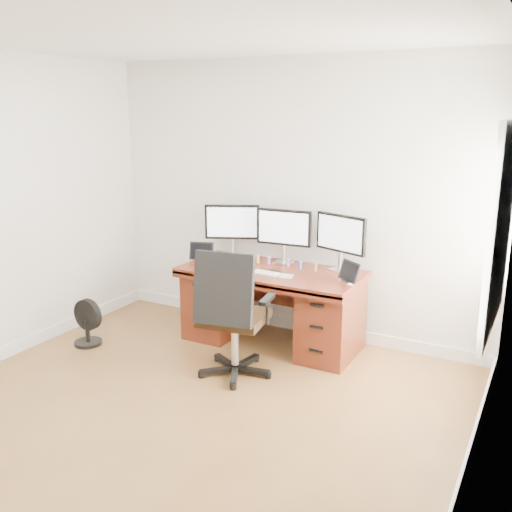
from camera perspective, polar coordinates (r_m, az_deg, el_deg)
The scene contains 21 objects.
ground at distance 4.26m, azimuth -10.03°, elevation -17.10°, with size 4.50×4.50×0.00m, color brown.
back_wall at distance 5.62m, azimuth 3.63°, elevation 5.64°, with size 4.00×0.10×2.70m, color white.
right_wall at distance 3.05m, azimuth 21.20°, elevation -2.90°, with size 0.10×4.50×2.70m.
desk at distance 5.49m, azimuth 1.64°, elevation -4.78°, with size 1.70×0.80×0.75m.
office_chair at distance 4.83m, azimuth -2.36°, elevation -7.94°, with size 0.68×0.68×1.13m.
floor_fan at distance 5.75m, azimuth -16.56°, elevation -6.44°, with size 0.31×0.26×0.45m.
monitor_left at distance 5.78m, azimuth -2.41°, elevation 3.24°, with size 0.51×0.26×0.53m.
monitor_center at distance 5.51m, azimuth 2.80°, elevation 2.68°, with size 0.55×0.15×0.53m.
monitor_right at distance 5.29m, azimuth 8.47°, elevation 2.04°, with size 0.53×0.21×0.53m.
tablet_left at distance 5.66m, azimuth -5.53°, elevation 0.34°, with size 0.25×0.14×0.19m.
tablet_right at distance 5.00m, azimuth 9.26°, elevation -1.70°, with size 0.24×0.19×0.19m.
keyboard at distance 5.21m, azimuth 1.02°, elevation -1.72°, with size 0.26×0.11×0.01m, color white.
trackpad at distance 5.13m, azimuth 3.06°, elevation -2.03°, with size 0.12×0.12×0.01m, color silver.
drawing_tablet at distance 5.32m, azimuth -2.33°, elevation -1.43°, with size 0.20×0.13×0.01m, color black.
phone at distance 5.28m, azimuth 1.69°, elevation -1.54°, with size 0.13×0.06×0.01m, color black.
figurine_orange at distance 5.64m, azimuth -1.08°, elevation -0.07°, with size 0.03×0.03×0.08m.
figurine_yellow at distance 5.57m, azimuth 0.22°, elevation -0.25°, with size 0.03×0.03×0.08m.
figurine_purple at distance 5.52m, azimuth 1.27°, elevation -0.39°, with size 0.03×0.03×0.08m.
figurine_pink at distance 5.43m, azimuth 3.25°, elevation -0.66°, with size 0.03×0.03×0.08m.
figurine_blue at distance 5.38m, azimuth 4.44°, elevation -0.82°, with size 0.03×0.03×0.08m.
figurine_brown at distance 5.32m, azimuth 5.99°, elevation -1.03°, with size 0.03×0.03×0.08m.
Camera 1 is at (2.31, -2.81, 2.22)m, focal length 40.00 mm.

